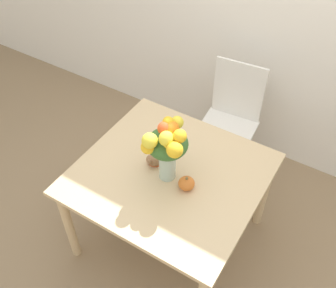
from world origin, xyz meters
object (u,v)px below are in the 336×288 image
at_px(turkey_figurine, 154,159).
at_px(dining_chair_near_window, 230,121).
at_px(flower_vase, 168,146).
at_px(pumpkin, 186,183).

relative_size(turkey_figurine, dining_chair_near_window, 0.13).
bearing_deg(flower_vase, pumpkin, -3.62).
relative_size(pumpkin, turkey_figurine, 0.79).
bearing_deg(turkey_figurine, flower_vase, -23.44).
relative_size(flower_vase, pumpkin, 4.48).
bearing_deg(dining_chair_near_window, flower_vase, -95.86).
bearing_deg(flower_vase, turkey_figurine, 156.56).
bearing_deg(turkey_figurine, pumpkin, -13.87).
height_order(pumpkin, turkey_figurine, pumpkin).
bearing_deg(pumpkin, dining_chair_near_window, 97.57).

